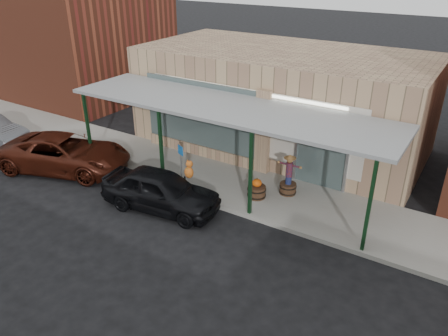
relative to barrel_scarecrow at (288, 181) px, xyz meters
The scene contains 10 objects.
ground 4.67m from the barrel_scarecrow, 119.95° to the right, with size 120.00×120.00×0.00m, color black.
sidewalk 2.42m from the barrel_scarecrow, 169.98° to the right, with size 40.00×3.20×0.15m, color gray.
storefront 4.97m from the barrel_scarecrow, 119.08° to the left, with size 12.00×6.25×4.20m.
awning 3.33m from the barrel_scarecrow, 169.05° to the right, with size 12.00×3.00×3.04m.
block_buildings_near 6.06m from the barrel_scarecrow, 93.34° to the left, with size 61.00×8.00×8.00m.
barrel_scarecrow is the anchor object (origin of this frame).
barrel_pumpkin 1.18m from the barrel_scarecrow, 134.67° to the right, with size 0.78×0.78×0.74m.
handicap_sign 3.84m from the barrel_scarecrow, 155.02° to the right, with size 0.31×0.16×1.62m.
parked_sedan 4.43m from the barrel_scarecrow, 138.06° to the right, with size 4.25×2.16×1.58m.
car_maroon 8.80m from the barrel_scarecrow, 162.31° to the right, with size 2.36×5.11×1.42m, color #42170D.
Camera 1 is at (7.57, -8.60, 7.79)m, focal length 35.00 mm.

